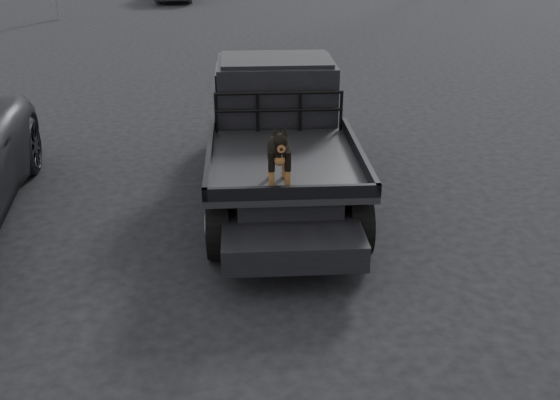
{
  "coord_description": "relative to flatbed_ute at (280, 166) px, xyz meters",
  "views": [
    {
      "loc": [
        0.18,
        -5.75,
        3.75
      ],
      "look_at": [
        0.53,
        -0.11,
        1.13
      ],
      "focal_mm": 40.0,
      "sensor_mm": 36.0,
      "label": 1
    }
  ],
  "objects": [
    {
      "name": "ground",
      "position": [
        -0.69,
        -2.49,
        -0.46
      ],
      "size": [
        120.0,
        120.0,
        0.0
      ],
      "primitive_type": "plane",
      "color": "black",
      "rests_on": "ground"
    },
    {
      "name": "flatbed_ute",
      "position": [
        0.0,
        0.0,
        0.0
      ],
      "size": [
        2.0,
        5.4,
        0.92
      ],
      "primitive_type": null,
      "color": "black",
      "rests_on": "ground"
    },
    {
      "name": "ute_cab",
      "position": [
        0.0,
        0.95,
        0.9
      ],
      "size": [
        1.72,
        1.3,
        0.88
      ],
      "primitive_type": null,
      "color": "black",
      "rests_on": "flatbed_ute"
    },
    {
      "name": "headache_rack",
      "position": [
        0.0,
        0.2,
        0.74
      ],
      "size": [
        1.8,
        0.08,
        0.55
      ],
      "primitive_type": null,
      "color": "black",
      "rests_on": "flatbed_ute"
    },
    {
      "name": "dog",
      "position": [
        -0.12,
        -1.69,
        0.83
      ],
      "size": [
        0.32,
        0.6,
        0.74
      ],
      "primitive_type": null,
      "color": "black",
      "rests_on": "flatbed_ute"
    }
  ]
}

